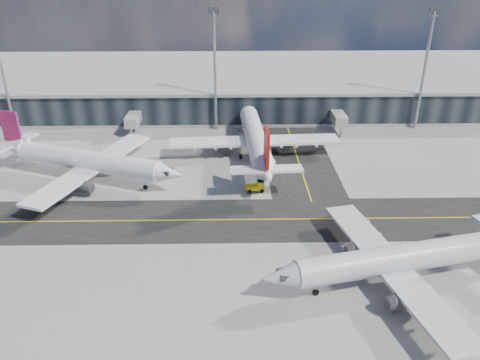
{
  "coord_description": "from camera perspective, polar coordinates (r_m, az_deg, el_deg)",
  "views": [
    {
      "loc": [
        3.85,
        -62.83,
        40.12
      ],
      "look_at": [
        5.19,
        8.78,
        5.0
      ],
      "focal_mm": 35.0,
      "sensor_mm": 36.0,
      "label": 1
    }
  ],
  "objects": [
    {
      "name": "ground",
      "position": [
        74.65,
        -3.89,
        -6.46
      ],
      "size": [
        300.0,
        300.0,
        0.0
      ],
      "primitive_type": "plane",
      "color": "gray",
      "rests_on": "ground"
    },
    {
      "name": "taxiway_lanes",
      "position": [
        83.8,
        -0.9,
        -2.48
      ],
      "size": [
        180.0,
        63.0,
        0.03
      ],
      "color": "black",
      "rests_on": "ground"
    },
    {
      "name": "terminal_concourse",
      "position": [
        123.21,
        -2.83,
        9.08
      ],
      "size": [
        152.0,
        19.8,
        8.8
      ],
      "color": "black",
      "rests_on": "ground"
    },
    {
      "name": "floodlight_masts",
      "position": [
        113.58,
        -3.08,
        13.62
      ],
      "size": [
        102.5,
        0.7,
        28.9
      ],
      "color": "gray",
      "rests_on": "ground"
    },
    {
      "name": "airliner_af",
      "position": [
        94.55,
        -18.36,
        2.26
      ],
      "size": [
        39.48,
        34.13,
        12.09
      ],
      "rotation": [
        0.0,
        0.0,
        -1.93
      ],
      "color": "silver",
      "rests_on": "ground"
    },
    {
      "name": "airliner_redtail",
      "position": [
        99.54,
        1.92,
        4.96
      ],
      "size": [
        36.76,
        43.14,
        12.78
      ],
      "rotation": [
        0.0,
        0.0,
        0.05
      ],
      "color": "silver",
      "rests_on": "ground"
    },
    {
      "name": "airliner_near",
      "position": [
        65.98,
        19.13,
        -9.04
      ],
      "size": [
        37.61,
        32.3,
        11.22
      ],
      "rotation": [
        0.0,
        0.0,
        1.79
      ],
      "color": "silver",
      "rests_on": "ground"
    },
    {
      "name": "baggage_tug",
      "position": [
        86.47,
        2.08,
        -0.75
      ],
      "size": [
        3.51,
        1.99,
        2.12
      ],
      "rotation": [
        0.0,
        0.0,
        -1.49
      ],
      "color": "yellow",
      "rests_on": "ground"
    },
    {
      "name": "service_van",
      "position": [
        113.91,
        0.13,
        5.85
      ],
      "size": [
        4.38,
        5.26,
        1.34
      ],
      "primitive_type": "imported",
      "rotation": [
        0.0,
        0.0,
        0.54
      ],
      "color": "silver",
      "rests_on": "ground"
    }
  ]
}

